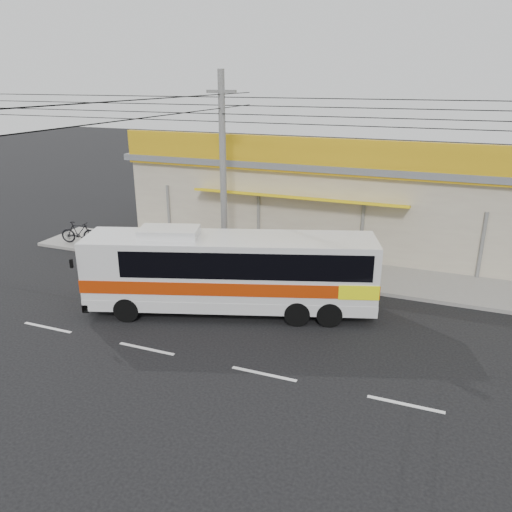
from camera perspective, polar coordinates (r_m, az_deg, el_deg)
The scene contains 8 objects.
ground at distance 17.01m, azimuth 3.87°, elevation -9.04°, with size 120.00×120.00×0.00m, color black.
sidewalk at distance 22.27m, azimuth 8.51°, elevation -1.85°, with size 30.00×3.20×0.15m, color gray.
lane_markings at distance 14.97m, azimuth 0.91°, elevation -13.34°, with size 50.00×0.12×0.01m, color silver, non-canonical shape.
storefront_building at distance 26.84m, azimuth 11.44°, elevation 6.66°, with size 22.60×9.20×5.70m.
coach_bus at distance 17.94m, azimuth -2.44°, elevation -1.44°, with size 10.51×5.28×3.19m.
motorbike_red at distance 22.64m, azimuth -5.80°, elevation 0.28°, with size 0.71×2.03×1.07m, color maroon.
motorbike_dark at distance 27.08m, azimuth -19.58°, elevation 2.56°, with size 0.54×1.91×1.15m, color black.
utility_pole at distance 20.97m, azimuth -3.95°, elevation 16.50°, with size 34.00×14.00×8.51m.
Camera 1 is at (4.31, -14.30, 8.15)m, focal length 35.00 mm.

